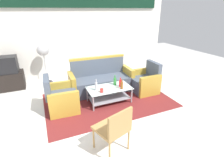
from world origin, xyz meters
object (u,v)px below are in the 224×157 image
bottle_brown (122,85)px  bottle_green (115,81)px  coffee_table (109,93)px  armchair_left (62,99)px  bottle_red (120,83)px  wicker_chair (115,127)px  pedestal_fan (43,52)px  television (6,65)px  couch (101,81)px  armchair_right (145,82)px  tv_stand (10,81)px  bottle_clear (96,86)px  cup (102,90)px

bottle_brown → bottle_green: bearing=100.4°
coffee_table → bottle_green: 0.34m
armchair_left → bottle_red: bearing=86.7°
coffee_table → wicker_chair: wicker_chair is taller
pedestal_fan → television: bearing=-177.4°
coffee_table → pedestal_fan: 2.52m
couch → pedestal_fan: 2.01m
coffee_table → bottle_green: bottle_green is taller
armchair_right → tv_stand: bearing=64.6°
armchair_right → bottle_clear: bearing=97.8°
armchair_right → bottle_green: size_ratio=3.27×
couch → cup: size_ratio=18.20×
coffee_table → couch: bearing=86.5°
bottle_red → cup: bottle_red is taller
couch → bottle_green: size_ratio=7.00×
couch → bottle_green: 0.67m
couch → television: television is taller
couch → armchair_left: bearing=28.7°
armchair_right → cup: bearing=104.2°
coffee_table → wicker_chair: size_ratio=1.31×
bottle_red → television: television is taller
couch → coffee_table: size_ratio=1.65×
armchair_right → bottle_brown: bearing=111.9°
bottle_green → pedestal_fan: (-1.58, 1.87, 0.50)m
armchair_left → bottle_clear: armchair_left is taller
armchair_right → pedestal_fan: (-2.57, 1.79, 0.73)m
bottle_green → tv_stand: (-2.63, 1.82, -0.25)m
armchair_left → bottle_green: armchair_left is taller
couch → wicker_chair: size_ratio=2.17×
armchair_left → pedestal_fan: pedestal_fan is taller
armchair_left → bottle_brown: size_ratio=3.35×
bottle_red → pedestal_fan: (-1.66, 2.03, 0.51)m
bottle_green → wicker_chair: bearing=-114.4°
couch → tv_stand: 2.75m
wicker_chair → armchair_left: bearing=92.0°
bottle_red → bottle_green: 0.18m
bottle_clear → cup: bottle_clear is taller
bottle_red → armchair_right: bearing=15.0°
armchair_right → coffee_table: bearing=99.4°
coffee_table → bottle_brown: size_ratio=4.34×
couch → pedestal_fan: pedestal_fan is taller
couch → coffee_table: bearing=88.2°
pedestal_fan → bottle_red: bearing=-50.8°
television → pedestal_fan: bearing=-175.9°
tv_stand → bottle_green: bearing=-34.6°
couch → bottle_green: (0.16, -0.62, 0.19)m
coffee_table → bottle_brown: (0.26, -0.18, 0.24)m
tv_stand → wicker_chair: wicker_chair is taller
armchair_left → pedestal_fan: (-0.20, 1.87, 0.73)m
bottle_brown → cup: size_ratio=2.54×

